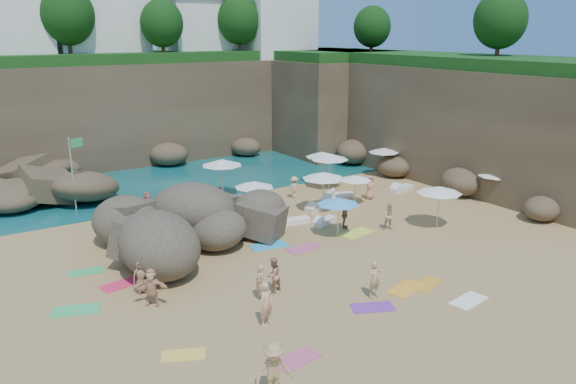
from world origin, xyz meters
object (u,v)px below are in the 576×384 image
rock_outcrop (199,245)px  parasol_0 (222,162)px  lounger_0 (293,221)px  person_stand_1 (273,275)px  person_stand_6 (260,283)px  flag_pole (74,164)px  person_stand_0 (266,304)px  person_stand_2 (294,188)px  person_stand_3 (345,215)px  person_stand_4 (370,187)px  parasol_2 (322,154)px  parasol_1 (254,184)px  person_stand_5 (148,205)px

rock_outcrop → parasol_0: (4.94, 7.15, 2.29)m
lounger_0 → person_stand_1: 8.65m
rock_outcrop → parasol_0: bearing=55.4°
lounger_0 → person_stand_6: person_stand_6 is taller
flag_pole → person_stand_0: size_ratio=2.64×
person_stand_2 → person_stand_3: size_ratio=0.94×
person_stand_6 → person_stand_4: bearing=126.7°
person_stand_2 → person_stand_6: 14.35m
person_stand_2 → person_stand_6: person_stand_6 is taller
parasol_2 → rock_outcrop: bearing=-152.7°
rock_outcrop → person_stand_3: (7.77, -2.05, 0.77)m
rock_outcrop → person_stand_3: person_stand_3 is taller
person_stand_0 → person_stand_2: size_ratio=1.17×
rock_outcrop → person_stand_6: size_ratio=4.95×
parasol_0 → person_stand_2: parasol_0 is taller
lounger_0 → person_stand_3: 3.00m
parasol_0 → parasol_1: parasol_0 is taller
parasol_0 → parasol_2: size_ratio=1.12×
rock_outcrop → person_stand_4: person_stand_4 is taller
flag_pole → person_stand_0: flag_pole is taller
rock_outcrop → person_stand_5: (-0.70, 5.47, 0.80)m
person_stand_2 → person_stand_3: person_stand_3 is taller
lounger_0 → person_stand_1: bearing=-118.1°
rock_outcrop → person_stand_4: 12.72m
parasol_1 → parasol_2: parasol_2 is taller
parasol_1 → parasol_2: (7.88, 4.10, 0.08)m
flag_pole → lounger_0: 13.50m
parasol_1 → person_stand_1: size_ratio=1.50×
parasol_2 → flag_pole: bearing=170.0°
rock_outcrop → lounger_0: (5.80, 0.12, 0.15)m
person_stand_3 → person_stand_6: size_ratio=1.03×
parasol_1 → person_stand_1: (-4.22, -8.93, -1.21)m
person_stand_0 → person_stand_5: person_stand_0 is taller
person_stand_0 → person_stand_3: (9.04, 6.72, -0.08)m
person_stand_1 → person_stand_0: bearing=36.3°
lounger_0 → person_stand_0: bearing=-117.6°
parasol_0 → person_stand_6: 15.15m
parasol_0 → parasol_1: 4.83m
lounger_0 → person_stand_6: size_ratio=1.27×
lounger_0 → rock_outcrop: bearing=-167.9°
person_stand_3 → person_stand_0: bearing=168.6°
person_stand_1 → person_stand_6: size_ratio=1.01×
person_stand_0 → person_stand_4: size_ratio=1.09×
person_stand_1 → person_stand_6: person_stand_1 is taller
parasol_0 → person_stand_2: (3.67, -2.96, -1.56)m
parasol_1 → person_stand_3: parasol_1 is taller
lounger_0 → parasol_2: bearing=54.4°
person_stand_0 → parasol_2: bearing=32.5°
lounger_0 → person_stand_6: 9.44m
parasol_0 → person_stand_3: (2.83, -9.21, -1.51)m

